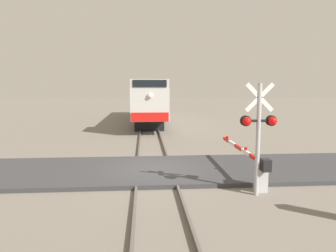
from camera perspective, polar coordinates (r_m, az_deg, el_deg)
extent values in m
plane|color=slate|center=(13.38, -2.42, -8.26)|extent=(160.00, 160.00, 0.00)
cube|color=#59544C|center=(13.36, -5.53, -7.98)|extent=(0.08, 80.00, 0.15)
cube|color=#59544C|center=(13.40, 0.68, -7.89)|extent=(0.08, 80.00, 0.15)
cube|color=#38383A|center=(13.36, -2.42, -7.93)|extent=(36.00, 4.63, 0.16)
cube|color=black|center=(26.60, -3.44, 0.63)|extent=(2.36, 3.20, 1.05)
cube|color=black|center=(36.87, -3.71, 2.46)|extent=(2.36, 3.20, 1.05)
cube|color=silver|center=(31.61, -3.62, 4.80)|extent=(2.78, 18.77, 2.39)
cube|color=silver|center=(23.57, -3.38, 7.65)|extent=(2.72, 2.73, 0.61)
cube|color=black|center=(22.17, -3.31, 7.67)|extent=(2.36, 0.06, 0.49)
cube|color=red|center=(22.27, -3.27, 1.61)|extent=(2.64, 0.08, 0.64)
sphere|color=#F2EACC|center=(22.16, -3.29, 5.49)|extent=(0.36, 0.36, 0.36)
cylinder|color=#ADADB2|center=(10.61, 15.92, -2.48)|extent=(0.14, 0.14, 3.66)
cube|color=white|center=(10.48, 16.18, 4.99)|extent=(0.95, 0.04, 0.95)
cube|color=white|center=(10.48, 16.18, 4.99)|extent=(0.95, 0.04, 0.95)
cube|color=black|center=(10.53, 16.03, 0.91)|extent=(1.04, 0.08, 0.08)
sphere|color=red|center=(10.30, 14.04, 0.84)|extent=(0.28, 0.28, 0.28)
sphere|color=red|center=(10.59, 18.35, 0.86)|extent=(0.28, 0.28, 0.28)
cylinder|color=black|center=(10.41, 13.83, 0.91)|extent=(0.34, 0.14, 0.34)
cylinder|color=black|center=(10.70, 18.11, 0.93)|extent=(0.34, 0.14, 0.34)
cube|color=silver|center=(11.31, 16.46, -8.56)|extent=(0.36, 0.36, 1.10)
cube|color=black|center=(10.88, 17.20, -6.75)|extent=(0.28, 0.36, 0.40)
cube|color=red|center=(11.82, 15.36, -5.58)|extent=(0.10, 0.97, 0.14)
cube|color=white|center=(12.71, 13.89, -4.64)|extent=(0.10, 0.97, 0.14)
cube|color=red|center=(13.61, 12.62, -3.82)|extent=(0.10, 0.97, 0.14)
cube|color=white|center=(14.52, 11.51, -3.10)|extent=(0.10, 0.97, 0.14)
cube|color=red|center=(15.44, 10.53, -2.47)|extent=(0.10, 0.97, 0.14)
sphere|color=red|center=(12.72, 13.85, -3.98)|extent=(0.14, 0.14, 0.14)
sphere|color=red|center=(15.32, 10.64, -2.01)|extent=(0.14, 0.14, 0.14)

